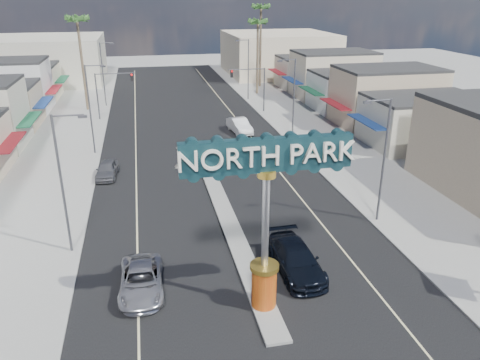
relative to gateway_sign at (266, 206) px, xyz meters
name	(u,v)px	position (x,y,z in m)	size (l,w,h in m)	color
ground	(198,147)	(0.00, 28.02, -5.93)	(160.00, 160.00, 0.00)	gray
road	(198,147)	(0.00, 28.02, -5.92)	(20.00, 120.00, 0.01)	black
median_island	(224,210)	(0.00, 12.02, -5.85)	(1.30, 30.00, 0.16)	gray
sidewalk_left	(60,155)	(-14.00, 28.02, -5.87)	(8.00, 120.00, 0.12)	gray
sidewalk_right	(321,139)	(14.00, 28.02, -5.87)	(8.00, 120.00, 0.12)	gray
storefront_row_right	(356,88)	(24.00, 41.02, -2.93)	(12.00, 42.00, 6.00)	#B7B29E
backdrop_far_left	(46,60)	(-22.00, 73.02, -1.93)	(20.00, 20.00, 8.00)	#B7B29E
backdrop_far_right	(278,53)	(22.00, 73.02, -1.93)	(20.00, 20.00, 8.00)	beige
gateway_sign	(266,206)	(0.00, 0.00, 0.00)	(8.20, 1.50, 9.15)	#B72B0E
traffic_signal_left	(111,87)	(-9.18, 42.02, -1.65)	(5.09, 0.45, 6.00)	#47474C
traffic_signal_right	(251,81)	(9.18, 42.02, -1.65)	(5.09, 0.45, 6.00)	#47474C
streetlight_l_near	(64,178)	(-10.43, 8.02, -0.86)	(2.03, 0.22, 9.00)	#47474C
streetlight_l_mid	(91,105)	(-10.43, 28.02, -0.86)	(2.03, 0.22, 9.00)	#47474C
streetlight_l_far	(104,71)	(-10.43, 50.02, -0.86)	(2.03, 0.22, 9.00)	#47474C
streetlight_r_near	(382,155)	(10.43, 8.02, -0.86)	(2.03, 0.22, 9.00)	#47474C
streetlight_r_mid	(292,96)	(10.43, 28.02, -0.86)	(2.03, 0.22, 9.00)	#47474C
streetlight_r_far	(247,66)	(10.43, 50.02, -0.86)	(2.03, 0.22, 9.00)	#47474C
palm_left_far	(77,24)	(-13.00, 48.02, 5.57)	(2.60, 2.60, 13.10)	brown
palm_right_mid	(258,26)	(13.00, 54.02, 4.67)	(2.60, 2.60, 12.10)	brown
palm_right_far	(261,12)	(15.00, 60.02, 6.46)	(2.60, 2.60, 14.10)	brown
suv_left	(141,280)	(-6.27, 2.77, -5.21)	(2.37, 5.14, 1.43)	#ADACB1
suv_right	(296,259)	(2.72, 2.91, -5.09)	(2.33, 5.74, 1.67)	black
car_parked_left	(107,169)	(-9.00, 21.07, -5.20)	(1.72, 4.27, 1.45)	slate
car_parked_right	(239,126)	(5.57, 32.62, -5.09)	(1.78, 5.10, 1.68)	white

